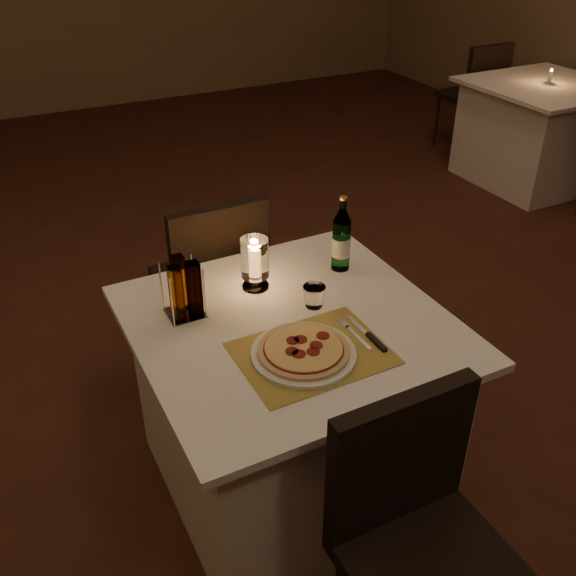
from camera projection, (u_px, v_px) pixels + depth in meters
name	position (u px, v px, depth m)	size (l,w,h in m)	color
floor	(275.00, 421.00, 2.77)	(8.00, 10.00, 0.02)	#4A2217
main_table	(291.00, 406.00, 2.29)	(1.00, 1.00, 0.74)	white
chair_near	(417.00, 523.00, 1.66)	(0.42, 0.42, 0.90)	black
chair_far	(214.00, 273.00, 2.74)	(0.42, 0.42, 0.90)	black
placemat	(312.00, 353.00, 1.95)	(0.45, 0.34, 0.00)	#AC913B
plate	(303.00, 354.00, 1.94)	(0.32, 0.32, 0.01)	white
pizza	(304.00, 349.00, 1.93)	(0.28, 0.28, 0.02)	#D8B77F
fork	(352.00, 332.00, 2.04)	(0.02, 0.18, 0.00)	silver
knife	(372.00, 338.00, 2.01)	(0.02, 0.22, 0.01)	black
tumbler	(314.00, 296.00, 2.16)	(0.08, 0.08, 0.08)	white
water_bottle	(341.00, 240.00, 2.33)	(0.07, 0.07, 0.29)	#5AA867
hurricane_candle	(255.00, 260.00, 2.22)	(0.10, 0.10, 0.19)	white
cruet_caddy	(184.00, 291.00, 2.08)	(0.12, 0.12, 0.21)	white
neighbor_table_right	(538.00, 133.00, 4.83)	(1.00, 1.00, 0.74)	white
neighbor_chair_rb	(478.00, 87.00, 5.28)	(0.42, 0.42, 0.90)	black
neighbor_candle_right	(550.00, 77.00, 4.61)	(0.03, 0.03, 0.11)	white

